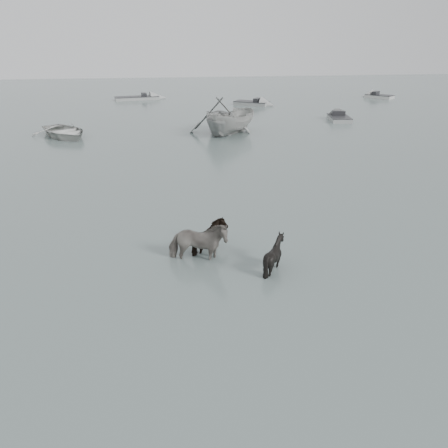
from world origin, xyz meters
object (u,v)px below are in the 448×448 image
(pony_pinto, at_px, (198,237))
(pony_black, at_px, (274,250))
(pony_dark, at_px, (210,231))
(rowboat_lead, at_px, (64,130))

(pony_pinto, bearing_deg, pony_black, -99.76)
(pony_dark, xyz_separation_m, pony_black, (1.79, -1.67, -0.01))
(pony_pinto, relative_size, pony_black, 1.52)
(pony_black, bearing_deg, pony_pinto, 55.89)
(pony_black, bearing_deg, pony_dark, 33.86)
(pony_dark, height_order, rowboat_lead, pony_dark)
(pony_dark, relative_size, pony_black, 1.02)
(pony_black, relative_size, rowboat_lead, 0.26)
(pony_pinto, relative_size, pony_dark, 1.49)
(pony_pinto, bearing_deg, rowboat_lead, 32.05)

